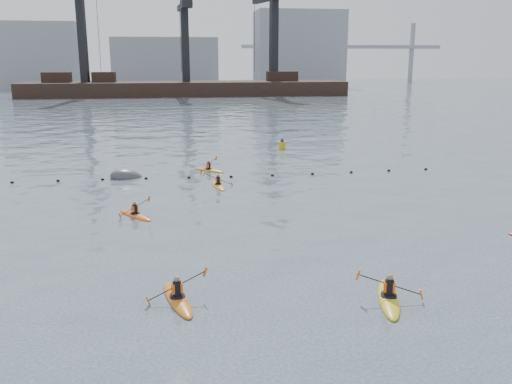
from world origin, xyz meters
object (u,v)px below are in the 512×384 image
kayaker_2 (135,214)px  nav_buoy (282,145)px  kayaker_1 (389,297)px  kayaker_5 (209,170)px  kayaker_3 (218,185)px  mooring_buoy (127,178)px  kayaker_0 (177,298)px

kayaker_2 → nav_buoy: 24.01m
kayaker_1 → kayaker_5: kayaker_1 is taller
kayaker_3 → kayaker_5: 5.17m
kayaker_2 → kayaker_3: kayaker_3 is taller
kayaker_5 → mooring_buoy: kayaker_5 is taller
kayaker_5 → kayaker_0: bearing=-143.3°
kayaker_1 → nav_buoy: 32.78m
kayaker_0 → mooring_buoy: size_ratio=1.40×
kayaker_5 → nav_buoy: bearing=4.1°
kayaker_0 → kayaker_1: 7.46m
kayaker_3 → nav_buoy: kayaker_3 is taller
kayaker_3 → nav_buoy: size_ratio=2.55×
kayaker_0 → kayaker_1: size_ratio=0.95×
kayaker_0 → kayaker_3: 17.48m
kayaker_1 → kayaker_3: 18.86m
kayaker_0 → kayaker_2: bearing=87.3°
kayaker_2 → mooring_buoy: 10.04m
kayaker_0 → kayaker_3: kayaker_0 is taller
kayaker_0 → kayaker_1: kayaker_0 is taller
mooring_buoy → nav_buoy: bearing=38.6°
kayaker_0 → kayaker_2: size_ratio=1.24×
kayaker_2 → kayaker_3: 8.06m
kayaker_5 → nav_buoy: 11.86m
kayaker_1 → kayaker_0: bearing=-171.9°
kayaker_1 → kayaker_3: bearing=120.2°
kayaker_2 → mooring_buoy: size_ratio=1.13×
mooring_buoy → nav_buoy: (13.42, 10.73, 0.35)m
mooring_buoy → nav_buoy: nav_buoy is taller
kayaker_2 → nav_buoy: nav_buoy is taller
kayaker_0 → kayaker_3: (2.83, 17.25, -0.01)m
kayaker_1 → mooring_buoy: bearing=132.4°
kayaker_2 → mooring_buoy: (-1.25, 9.96, -0.09)m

